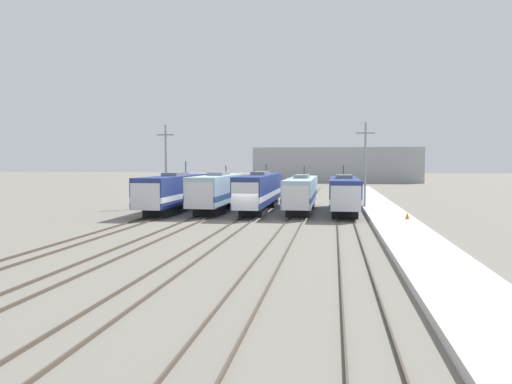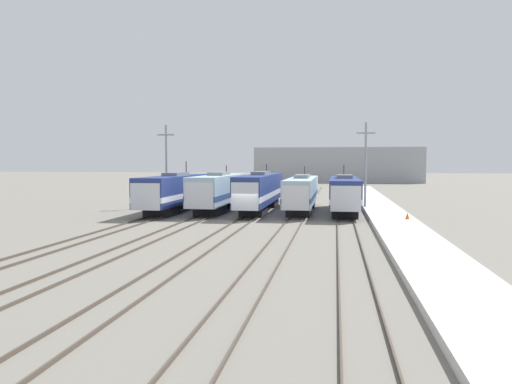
% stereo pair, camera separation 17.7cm
% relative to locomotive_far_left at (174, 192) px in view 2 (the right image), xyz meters
% --- Properties ---
extents(ground_plane, '(400.00, 400.00, 0.00)m').
position_rel_locomotive_far_left_xyz_m(ground_plane, '(9.03, -6.98, -2.18)').
color(ground_plane, slate).
extents(rail_pair_far_left, '(1.50, 120.00, 0.15)m').
position_rel_locomotive_far_left_xyz_m(rail_pair_far_left, '(0.00, -6.98, -2.10)').
color(rail_pair_far_left, '#4C4238').
rests_on(rail_pair_far_left, ground_plane).
extents(rail_pair_center_left, '(1.51, 120.00, 0.15)m').
position_rel_locomotive_far_left_xyz_m(rail_pair_center_left, '(4.52, -6.98, -2.10)').
color(rail_pair_center_left, '#4C4238').
rests_on(rail_pair_center_left, ground_plane).
extents(rail_pair_center, '(1.51, 120.00, 0.15)m').
position_rel_locomotive_far_left_xyz_m(rail_pair_center, '(9.03, -6.98, -2.10)').
color(rail_pair_center, '#4C4238').
rests_on(rail_pair_center, ground_plane).
extents(rail_pair_center_right, '(1.51, 120.00, 0.15)m').
position_rel_locomotive_far_left_xyz_m(rail_pair_center_right, '(13.55, -6.98, -2.10)').
color(rail_pair_center_right, '#4C4238').
rests_on(rail_pair_center_right, ground_plane).
extents(rail_pair_far_right, '(1.50, 120.00, 0.15)m').
position_rel_locomotive_far_left_xyz_m(rail_pair_far_right, '(18.06, -6.98, -2.10)').
color(rail_pair_far_right, '#4C4238').
rests_on(rail_pair_far_right, ground_plane).
extents(locomotive_far_left, '(3.10, 17.70, 5.45)m').
position_rel_locomotive_far_left_xyz_m(locomotive_far_left, '(0.00, 0.00, 0.00)').
color(locomotive_far_left, black).
rests_on(locomotive_far_left, ground_plane).
extents(locomotive_center_left, '(3.09, 16.68, 4.94)m').
position_rel_locomotive_far_left_xyz_m(locomotive_center_left, '(4.52, 1.46, 0.01)').
color(locomotive_center_left, '#232326').
rests_on(locomotive_center_left, ground_plane).
extents(locomotive_center, '(2.77, 19.99, 5.11)m').
position_rel_locomotive_far_left_xyz_m(locomotive_center, '(9.03, 2.21, 0.04)').
color(locomotive_center, black).
rests_on(locomotive_center, ground_plane).
extents(locomotive_center_right, '(2.78, 18.72, 4.87)m').
position_rel_locomotive_far_left_xyz_m(locomotive_center_right, '(13.55, 2.51, -0.12)').
color(locomotive_center_right, '#232326').
rests_on(locomotive_center_right, ground_plane).
extents(locomotive_far_right, '(2.97, 16.76, 5.05)m').
position_rel_locomotive_far_left_xyz_m(locomotive_far_right, '(18.06, 1.17, -0.10)').
color(locomotive_far_right, black).
rests_on(locomotive_far_right, ground_plane).
extents(catenary_tower_left, '(2.04, 0.24, 9.71)m').
position_rel_locomotive_far_left_xyz_m(catenary_tower_left, '(-2.57, 4.92, 2.98)').
color(catenary_tower_left, gray).
rests_on(catenary_tower_left, ground_plane).
extents(catenary_tower_right, '(2.04, 0.24, 9.71)m').
position_rel_locomotive_far_left_xyz_m(catenary_tower_right, '(20.41, 4.92, 2.98)').
color(catenary_tower_right, gray).
rests_on(catenary_tower_right, ground_plane).
extents(platform, '(4.00, 120.00, 0.40)m').
position_rel_locomotive_far_left_xyz_m(platform, '(22.18, -6.98, -1.97)').
color(platform, beige).
rests_on(platform, ground_plane).
extents(traffic_cone, '(0.36, 0.36, 0.56)m').
position_rel_locomotive_far_left_xyz_m(traffic_cone, '(23.36, -6.80, -1.49)').
color(traffic_cone, orange).
rests_on(traffic_cone, platform).
extents(depot_building, '(43.04, 10.18, 9.06)m').
position_rel_locomotive_far_left_xyz_m(depot_building, '(17.67, 81.50, 2.35)').
color(depot_building, '#9EA3A8').
rests_on(depot_building, ground_plane).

